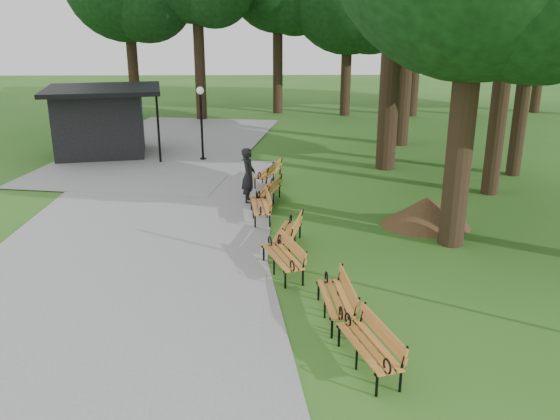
{
  "coord_description": "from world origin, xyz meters",
  "views": [
    {
      "loc": [
        -0.16,
        -14.04,
        6.08
      ],
      "look_at": [
        0.19,
        0.89,
        1.1
      ],
      "focal_mm": 37.55,
      "sensor_mm": 36.0,
      "label": 1
    }
  ],
  "objects_px": {
    "lamp_post": "(201,108)",
    "bench_4": "(260,206)",
    "bench_3": "(287,233)",
    "bench_5": "(267,191)",
    "person": "(248,176)",
    "bench_0": "(368,346)",
    "bench_2": "(282,257)",
    "bench_1": "(335,299)",
    "dirt_mound": "(427,211)",
    "kiosk": "(100,121)",
    "bench_6": "(268,173)"
  },
  "relations": [
    {
      "from": "lamp_post",
      "to": "bench_6",
      "type": "xyz_separation_m",
      "value": [
        2.85,
        -3.95,
        -1.86
      ]
    },
    {
      "from": "bench_6",
      "to": "bench_2",
      "type": "bearing_deg",
      "value": 21.4
    },
    {
      "from": "bench_1",
      "to": "bench_3",
      "type": "relative_size",
      "value": 1.0
    },
    {
      "from": "person",
      "to": "bench_1",
      "type": "relative_size",
      "value": 1.0
    },
    {
      "from": "person",
      "to": "dirt_mound",
      "type": "distance_m",
      "value": 5.98
    },
    {
      "from": "bench_6",
      "to": "bench_4",
      "type": "bearing_deg",
      "value": 15.45
    },
    {
      "from": "person",
      "to": "bench_5",
      "type": "height_order",
      "value": "person"
    },
    {
      "from": "person",
      "to": "bench_3",
      "type": "xyz_separation_m",
      "value": [
        1.16,
        -4.14,
        -0.51
      ]
    },
    {
      "from": "kiosk",
      "to": "lamp_post",
      "type": "distance_m",
      "value": 4.9
    },
    {
      "from": "bench_0",
      "to": "bench_2",
      "type": "relative_size",
      "value": 1.0
    },
    {
      "from": "bench_1",
      "to": "bench_5",
      "type": "xyz_separation_m",
      "value": [
        -1.41,
        7.89,
        0.0
      ]
    },
    {
      "from": "kiosk",
      "to": "bench_3",
      "type": "xyz_separation_m",
      "value": [
        8.04,
        -11.5,
        -1.1
      ]
    },
    {
      "from": "lamp_post",
      "to": "bench_5",
      "type": "bearing_deg",
      "value": -66.17
    },
    {
      "from": "kiosk",
      "to": "bench_3",
      "type": "height_order",
      "value": "kiosk"
    },
    {
      "from": "bench_4",
      "to": "dirt_mound",
      "type": "bearing_deg",
      "value": 77.32
    },
    {
      "from": "lamp_post",
      "to": "bench_1",
      "type": "bearing_deg",
      "value": -73.48
    },
    {
      "from": "lamp_post",
      "to": "bench_4",
      "type": "height_order",
      "value": "lamp_post"
    },
    {
      "from": "lamp_post",
      "to": "bench_3",
      "type": "relative_size",
      "value": 1.68
    },
    {
      "from": "person",
      "to": "bench_3",
      "type": "relative_size",
      "value": 1.0
    },
    {
      "from": "kiosk",
      "to": "bench_0",
      "type": "xyz_separation_m",
      "value": [
        9.31,
        -17.29,
        -1.1
      ]
    },
    {
      "from": "bench_0",
      "to": "lamp_post",
      "type": "bearing_deg",
      "value": -179.72
    },
    {
      "from": "bench_1",
      "to": "bench_5",
      "type": "bearing_deg",
      "value": -174.2
    },
    {
      "from": "bench_0",
      "to": "bench_1",
      "type": "bearing_deg",
      "value": 175.88
    },
    {
      "from": "bench_1",
      "to": "bench_5",
      "type": "relative_size",
      "value": 1.0
    },
    {
      "from": "lamp_post",
      "to": "bench_4",
      "type": "distance_m",
      "value": 8.57
    },
    {
      "from": "bench_2",
      "to": "bench_3",
      "type": "relative_size",
      "value": 1.0
    },
    {
      "from": "bench_4",
      "to": "bench_6",
      "type": "height_order",
      "value": "same"
    },
    {
      "from": "bench_0",
      "to": "bench_4",
      "type": "bearing_deg",
      "value": 178.16
    },
    {
      "from": "bench_4",
      "to": "kiosk",
      "type": "bearing_deg",
      "value": -146.43
    },
    {
      "from": "bench_0",
      "to": "bench_6",
      "type": "relative_size",
      "value": 1.0
    },
    {
      "from": "bench_1",
      "to": "bench_2",
      "type": "bearing_deg",
      "value": -159.41
    },
    {
      "from": "bench_3",
      "to": "bench_5",
      "type": "relative_size",
      "value": 1.0
    },
    {
      "from": "bench_4",
      "to": "person",
      "type": "bearing_deg",
      "value": -172.08
    },
    {
      "from": "dirt_mound",
      "to": "bench_1",
      "type": "height_order",
      "value": "dirt_mound"
    },
    {
      "from": "dirt_mound",
      "to": "bench_3",
      "type": "bearing_deg",
      "value": -158.15
    },
    {
      "from": "bench_3",
      "to": "bench_1",
      "type": "bearing_deg",
      "value": 25.79
    },
    {
      "from": "kiosk",
      "to": "bench_2",
      "type": "height_order",
      "value": "kiosk"
    },
    {
      "from": "lamp_post",
      "to": "dirt_mound",
      "type": "relative_size",
      "value": 1.41
    },
    {
      "from": "lamp_post",
      "to": "bench_1",
      "type": "height_order",
      "value": "lamp_post"
    },
    {
      "from": "bench_1",
      "to": "bench_4",
      "type": "xyz_separation_m",
      "value": [
        -1.63,
        6.32,
        0.0
      ]
    },
    {
      "from": "bench_1",
      "to": "bench_4",
      "type": "height_order",
      "value": "same"
    },
    {
      "from": "person",
      "to": "kiosk",
      "type": "bearing_deg",
      "value": 49.38
    },
    {
      "from": "lamp_post",
      "to": "bench_0",
      "type": "height_order",
      "value": "lamp_post"
    },
    {
      "from": "bench_1",
      "to": "bench_2",
      "type": "height_order",
      "value": "same"
    },
    {
      "from": "person",
      "to": "kiosk",
      "type": "distance_m",
      "value": 10.1
    },
    {
      "from": "dirt_mound",
      "to": "bench_5",
      "type": "bearing_deg",
      "value": 155.02
    },
    {
      "from": "lamp_post",
      "to": "bench_0",
      "type": "bearing_deg",
      "value": -74.04
    },
    {
      "from": "dirt_mound",
      "to": "lamp_post",
      "type": "bearing_deg",
      "value": 131.54
    },
    {
      "from": "bench_5",
      "to": "kiosk",
      "type": "bearing_deg",
      "value": -119.4
    },
    {
      "from": "bench_5",
      "to": "bench_2",
      "type": "bearing_deg",
      "value": 19.37
    }
  ]
}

